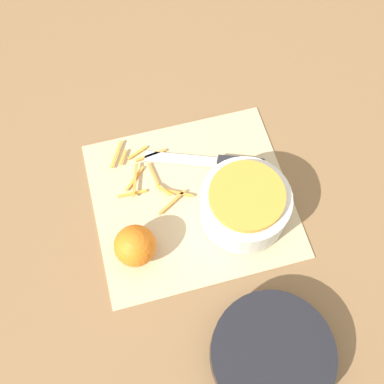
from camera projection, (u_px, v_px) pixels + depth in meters
ground_plane at (192, 200)px, 0.87m from camera, size 4.00×4.00×0.00m
cutting_board at (192, 199)px, 0.87m from camera, size 0.38×0.34×0.01m
bowl_speckled at (245, 204)px, 0.82m from camera, size 0.16×0.16×0.09m
bowl_dark at (271, 355)px, 0.73m from camera, size 0.20×0.20×0.06m
knife at (226, 162)px, 0.89m from camera, size 0.23×0.10×0.02m
orange_left at (135, 246)px, 0.79m from camera, size 0.08×0.08×0.08m
peel_pile at (146, 176)px, 0.88m from camera, size 0.14×0.17×0.01m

